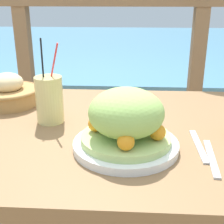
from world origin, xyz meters
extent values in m
cube|color=olive|center=(0.00, 0.00, 0.71)|extent=(0.98, 0.75, 0.04)
cube|color=olive|center=(-0.43, 0.32, 0.35)|extent=(0.06, 0.06, 0.69)
cube|color=olive|center=(0.43, 0.32, 0.35)|extent=(0.06, 0.06, 0.69)
cube|color=brown|center=(-0.45, 0.79, 0.52)|extent=(0.07, 0.07, 1.04)
cube|color=brown|center=(0.46, 0.79, 0.52)|extent=(0.07, 0.07, 1.04)
cube|color=teal|center=(0.00, 3.29, 0.24)|extent=(12.00, 4.00, 0.48)
cylinder|color=white|center=(0.10, -0.13, 0.74)|extent=(0.27, 0.27, 0.02)
cylinder|color=#B7D17A|center=(0.10, -0.13, 0.76)|extent=(0.23, 0.23, 0.02)
ellipsoid|color=#9EC660|center=(0.10, -0.13, 0.83)|extent=(0.19, 0.19, 0.12)
sphere|color=orange|center=(0.18, -0.15, 0.79)|extent=(0.04, 0.04, 0.04)
sphere|color=orange|center=(0.12, -0.06, 0.79)|extent=(0.04, 0.04, 0.04)
sphere|color=orange|center=(0.02, -0.11, 0.79)|extent=(0.04, 0.04, 0.04)
sphere|color=orange|center=(0.10, -0.21, 0.79)|extent=(0.04, 0.04, 0.04)
cylinder|color=#DBCC7F|center=(-0.13, 0.03, 0.80)|extent=(0.08, 0.08, 0.14)
cylinder|color=red|center=(-0.12, 0.04, 0.87)|extent=(0.07, 0.06, 0.21)
cylinder|color=black|center=(-0.14, 0.03, 0.87)|extent=(0.02, 0.06, 0.21)
cylinder|color=#AD7F47|center=(-0.32, 0.18, 0.76)|extent=(0.21, 0.21, 0.06)
torus|color=#AD7F47|center=(-0.32, 0.18, 0.78)|extent=(0.22, 0.22, 0.01)
ellipsoid|color=beige|center=(-0.32, 0.18, 0.81)|extent=(0.11, 0.11, 0.07)
cube|color=silver|center=(0.29, -0.11, 0.73)|extent=(0.02, 0.18, 0.00)
cube|color=silver|center=(0.31, -0.17, 0.73)|extent=(0.03, 0.18, 0.00)
camera|label=1|loc=(0.11, -0.84, 1.10)|focal=50.00mm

